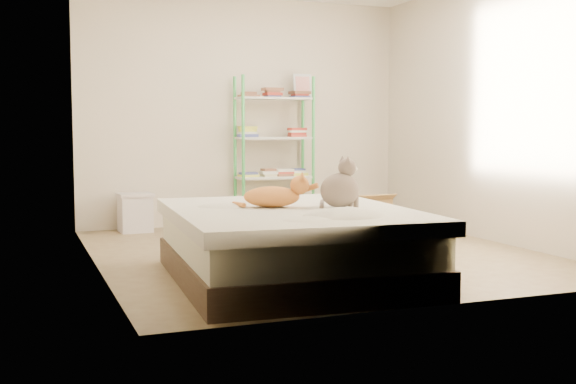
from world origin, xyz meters
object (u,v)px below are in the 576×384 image
bed (290,244)px  cardboard_box (361,215)px  shelf_unit (275,155)px  white_bin (135,212)px  grey_cat (340,183)px  orange_cat (272,194)px

bed → cardboard_box: bearing=55.2°
shelf_unit → white_bin: size_ratio=4.15×
bed → cardboard_box: (1.60, 2.03, -0.08)m
grey_cat → cardboard_box: size_ratio=0.65×
orange_cat → grey_cat: (0.46, -0.19, 0.08)m
grey_cat → white_bin: bearing=14.0°
orange_cat → white_bin: orange_cat is taller
shelf_unit → white_bin: shelf_unit is taller
bed → white_bin: bearing=106.4°
orange_cat → shelf_unit: shelf_unit is taller
cardboard_box → white_bin: (-2.27, 0.87, 0.03)m
cardboard_box → grey_cat: bearing=-126.0°
grey_cat → white_bin: size_ratio=0.87×
shelf_unit → cardboard_box: bearing=-53.6°
orange_cat → shelf_unit: bearing=89.8°
shelf_unit → white_bin: (-1.60, -0.03, -0.60)m
cardboard_box → orange_cat: bearing=-137.1°
bed → orange_cat: orange_cat is taller
orange_cat → shelf_unit: (1.04, 2.82, 0.18)m
shelf_unit → white_bin: 1.71m
bed → orange_cat: bearing=135.9°
orange_cat → cardboard_box: bearing=68.5°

